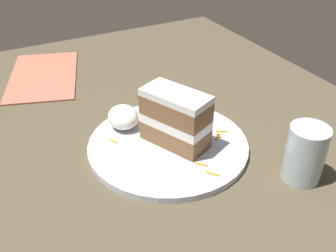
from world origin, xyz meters
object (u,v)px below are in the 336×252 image
at_px(drinking_glass, 304,157).
at_px(plate, 168,145).
at_px(cake_slice, 176,118).
at_px(menu_card, 43,76).
at_px(cream_dollop, 123,117).
at_px(orange_garnish, 158,112).

bearing_deg(drinking_glass, plate, -138.20).
bearing_deg(cake_slice, menu_card, 85.58).
bearing_deg(plate, cake_slice, 67.03).
bearing_deg(cake_slice, drinking_glass, -73.77).
bearing_deg(menu_card, plate, -53.52).
bearing_deg(cream_dollop, orange_garnish, 99.67).
xyz_separation_m(plate, orange_garnish, (-0.10, 0.03, 0.01)).
distance_m(orange_garnish, menu_card, 0.36).
xyz_separation_m(cream_dollop, orange_garnish, (-0.01, 0.08, -0.02)).
bearing_deg(menu_card, cream_dollop, -57.25).
bearing_deg(plate, menu_card, -161.61).
bearing_deg(cake_slice, plate, 132.91).
xyz_separation_m(plate, menu_card, (-0.42, -0.14, -0.00)).
xyz_separation_m(cake_slice, menu_card, (-0.42, -0.15, -0.06)).
bearing_deg(drinking_glass, menu_card, -153.36).
height_order(cake_slice, cream_dollop, cake_slice).
height_order(cream_dollop, orange_garnish, cream_dollop).
bearing_deg(menu_card, cake_slice, -52.21).
bearing_deg(plate, cream_dollop, -149.23).
bearing_deg(drinking_glass, orange_garnish, -155.36).
xyz_separation_m(plate, drinking_glass, (0.18, 0.16, 0.04)).
relative_size(cream_dollop, menu_card, 0.24).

